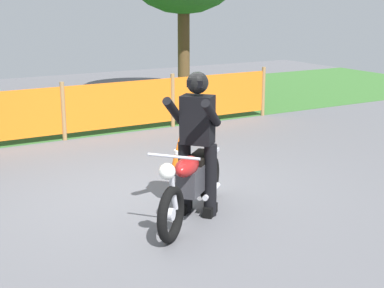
% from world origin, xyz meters
% --- Properties ---
extents(ground, '(24.00, 24.00, 0.02)m').
position_xyz_m(ground, '(0.00, 0.00, -0.01)').
color(ground, '#5B5B60').
extents(grass_verge, '(24.00, 5.49, 0.01)m').
position_xyz_m(grass_verge, '(0.00, 6.13, 0.01)').
color(grass_verge, '#386B2D').
rests_on(grass_verge, ground).
extents(barrier_fence, '(8.89, 0.08, 1.05)m').
position_xyz_m(barrier_fence, '(0.00, 3.38, 0.54)').
color(barrier_fence, '#997547').
rests_on(barrier_fence, ground).
extents(motorcycle_lead, '(1.54, 1.35, 0.92)m').
position_xyz_m(motorcycle_lead, '(0.08, -1.04, 0.45)').
color(motorcycle_lead, black).
rests_on(motorcycle_lead, ground).
extents(rider_lead, '(0.78, 0.75, 1.69)m').
position_xyz_m(rider_lead, '(0.24, -0.90, 0.95)').
color(rider_lead, black).
rests_on(rider_lead, ground).
extents(traffic_cone, '(0.32, 0.32, 0.53)m').
position_xyz_m(traffic_cone, '(0.86, 0.67, 0.26)').
color(traffic_cone, black).
rests_on(traffic_cone, ground).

